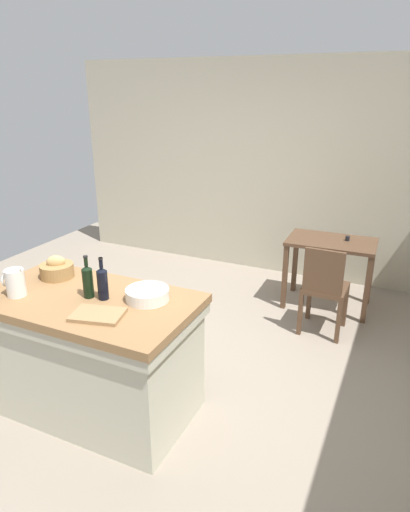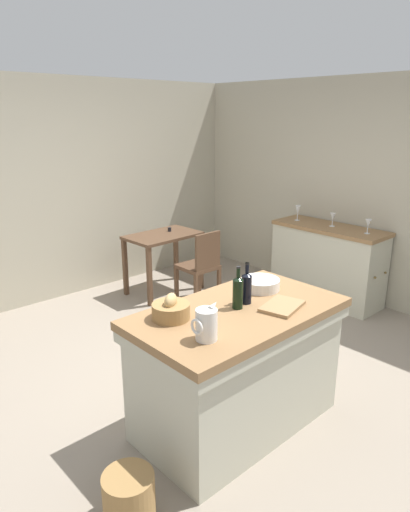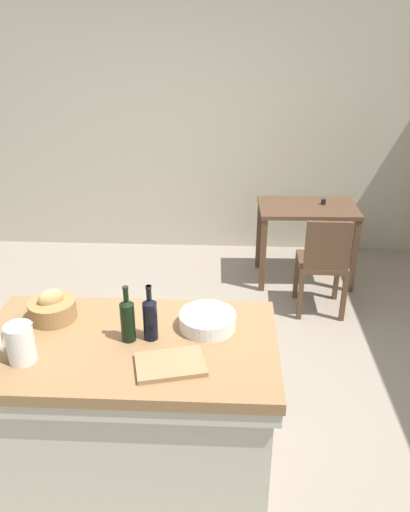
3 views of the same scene
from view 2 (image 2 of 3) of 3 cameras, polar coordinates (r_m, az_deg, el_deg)
The scene contains 17 objects.
ground_plane at distance 4.14m, azimuth 0.07°, elevation -14.51°, with size 6.76×6.76×0.00m, color gray.
wall_back at distance 5.77m, azimuth -17.91°, elevation 7.70°, with size 5.32×0.12×2.60m, color #B2AA93.
wall_right at distance 5.68m, azimuth 19.87°, elevation 7.38°, with size 0.12×5.20×2.60m, color #B2AA93.
island_table at distance 3.34m, azimuth 4.03°, elevation -13.17°, with size 1.50×0.84×0.91m.
side_cabinet at distance 5.72m, azimuth 14.96°, elevation -0.83°, with size 0.52×1.36×0.91m.
writing_desk at distance 5.72m, azimuth -5.23°, elevation 1.52°, with size 0.91×0.58×0.80m.
wooden_chair at distance 5.35m, azimuth -0.52°, elevation -1.15°, with size 0.41×0.41×0.90m.
pitcher at distance 2.70m, azimuth 0.15°, elevation -8.49°, with size 0.17×0.13×0.23m.
wash_bowl at distance 3.50m, azimuth 6.88°, elevation -3.48°, with size 0.29×0.29×0.08m, color silver.
bread_basket at distance 2.98m, azimuth -4.27°, elevation -6.69°, with size 0.25×0.25×0.17m.
cutting_board at distance 3.20m, azimuth 9.58°, elevation -6.17°, with size 0.32×0.22×0.02m, color #99754C.
wine_bottle_dark at distance 3.20m, azimuth 5.19°, elevation -3.86°, with size 0.07×0.07×0.30m.
wine_bottle_amber at distance 3.12m, azimuth 4.11°, elevation -4.42°, with size 0.07×0.07×0.30m.
wine_glass_far_left at distance 5.36m, azimuth 19.63°, elevation 3.79°, with size 0.07×0.07×0.16m.
wine_glass_left at distance 5.59m, azimuth 15.61°, elevation 4.66°, with size 0.07×0.07×0.16m.
wine_glass_middle at distance 5.80m, azimuth 11.46°, elevation 5.62°, with size 0.07×0.07×0.19m.
wicker_hamper at distance 2.90m, azimuth -9.44°, elevation -27.52°, with size 0.29×0.29×0.29m, color olive.
Camera 2 is at (-2.39, -2.58, 2.18)m, focal length 32.15 mm.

